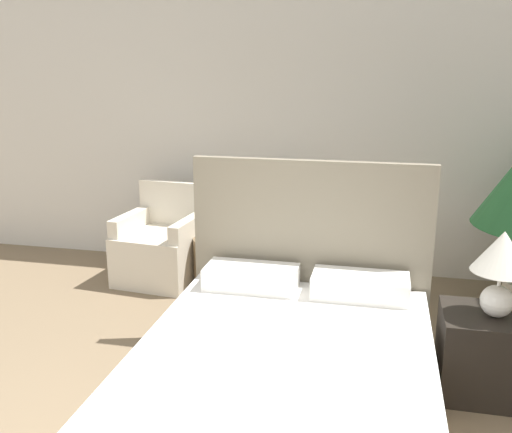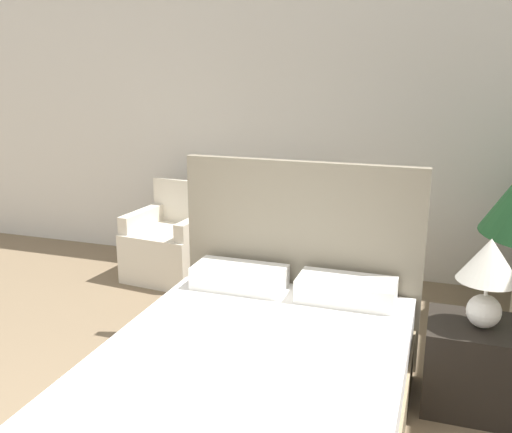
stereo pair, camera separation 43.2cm
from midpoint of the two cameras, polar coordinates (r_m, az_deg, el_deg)
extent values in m
cube|color=silver|center=(5.30, 6.67, 9.98)|extent=(10.00, 0.06, 2.90)
cube|color=#8C7A5B|center=(3.08, 3.27, -20.03)|extent=(1.53, 2.08, 0.29)
cube|color=white|center=(2.94, 3.35, -15.94)|extent=(1.50, 2.04, 0.22)
cube|color=gray|center=(3.78, 7.71, -4.44)|extent=(1.56, 0.06, 1.32)
cube|color=white|center=(3.69, 1.73, -6.10)|extent=(0.59, 0.29, 0.14)
cube|color=white|center=(3.56, 12.49, -7.24)|extent=(0.59, 0.29, 0.14)
cube|color=beige|center=(5.25, -6.28, -3.75)|extent=(0.74, 0.73, 0.45)
cube|color=beige|center=(5.38, -4.77, 1.50)|extent=(0.68, 0.13, 0.41)
cube|color=beige|center=(5.31, -9.05, -0.23)|extent=(0.16, 0.61, 0.15)
cube|color=beige|center=(5.03, -3.55, -0.95)|extent=(0.16, 0.61, 0.15)
cube|color=beige|center=(4.93, 4.74, -5.00)|extent=(0.70, 0.69, 0.45)
cube|color=beige|center=(5.08, 5.54, 0.66)|extent=(0.68, 0.09, 0.41)
cube|color=beige|center=(4.89, 1.51, -1.37)|extent=(0.12, 0.60, 0.15)
cube|color=beige|center=(4.79, 8.21, -1.91)|extent=(0.12, 0.60, 0.15)
cube|color=black|center=(3.64, 24.27, -13.52)|extent=(0.54, 0.47, 0.51)
sphere|color=white|center=(3.48, 25.22, -8.63)|extent=(0.19, 0.19, 0.19)
cylinder|color=white|center=(3.43, 25.48, -6.53)|extent=(0.02, 0.02, 0.09)
cone|color=silver|center=(3.38, 25.79, -3.97)|extent=(0.33, 0.33, 0.24)
cylinder|color=brown|center=(5.04, -1.06, -4.53)|extent=(0.36, 0.36, 0.44)
camera|label=1|loc=(0.22, -87.14, 0.78)|focal=40.00mm
camera|label=2|loc=(0.22, 92.86, -0.78)|focal=40.00mm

